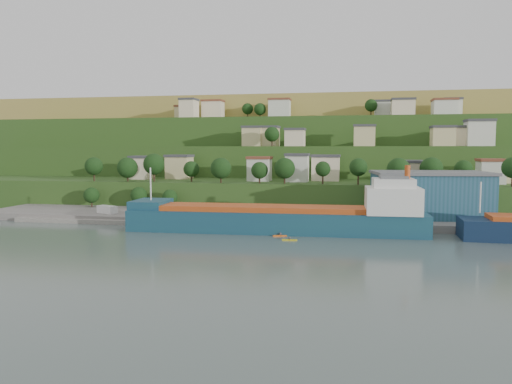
% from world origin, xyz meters
% --- Properties ---
extents(ground, '(500.00, 500.00, 0.00)m').
position_xyz_m(ground, '(0.00, 0.00, 0.00)').
color(ground, '#43524D').
rests_on(ground, ground).
extents(quay, '(220.00, 26.00, 4.00)m').
position_xyz_m(quay, '(20.00, 28.00, 0.00)').
color(quay, slate).
rests_on(quay, ground).
extents(pebble_beach, '(40.00, 18.00, 2.40)m').
position_xyz_m(pebble_beach, '(-55.00, 22.00, 0.00)').
color(pebble_beach, slate).
rests_on(pebble_beach, ground).
extents(hillside, '(360.00, 211.27, 96.00)m').
position_xyz_m(hillside, '(0.05, 168.69, 0.09)').
color(hillside, '#284719').
rests_on(hillside, ground).
extents(cargo_ship_near, '(75.58, 14.06, 19.35)m').
position_xyz_m(cargo_ship_near, '(4.16, 10.00, 3.09)').
color(cargo_ship_near, navy).
rests_on(cargo_ship_near, ground).
extents(warehouse, '(33.15, 22.76, 12.80)m').
position_xyz_m(warehouse, '(42.39, 31.00, 8.43)').
color(warehouse, '#1E4C5B').
rests_on(warehouse, quay).
extents(caravan, '(6.98, 5.15, 3.01)m').
position_xyz_m(caravan, '(-50.57, 21.94, 2.70)').
color(caravan, silver).
rests_on(caravan, pebble_beach).
extents(dinghy, '(4.46, 2.15, 0.86)m').
position_xyz_m(dinghy, '(-40.05, 21.55, 1.63)').
color(dinghy, silver).
rests_on(dinghy, pebble_beach).
extents(kayak_orange, '(3.65, 1.88, 0.92)m').
position_xyz_m(kayak_orange, '(4.03, 3.96, 0.27)').
color(kayak_orange, '#E25C14').
rests_on(kayak_orange, ground).
extents(kayak_yellow, '(3.52, 0.84, 0.87)m').
position_xyz_m(kayak_yellow, '(6.90, -1.14, 0.26)').
color(kayak_yellow, gold).
rests_on(kayak_yellow, ground).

